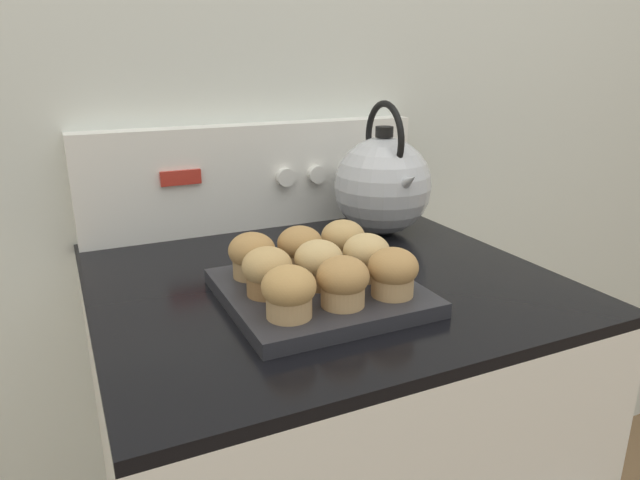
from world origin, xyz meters
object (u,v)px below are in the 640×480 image
Objects in this scene: muffin_r0_c0 at (289,292)px; muffin_r0_c1 at (343,281)px; muffin_r0_c2 at (393,272)px; tea_kettle at (383,184)px; muffin_pan at (319,292)px; muffin_r1_c0 at (267,271)px; muffin_r2_c2 at (343,241)px; muffin_r2_c0 at (252,255)px; muffin_r1_c1 at (319,263)px; muffin_r1_c2 at (366,256)px; muffin_r2_c1 at (300,248)px.

muffin_r0_c0 and muffin_r0_c1 have the same top height.
muffin_r0_c2 is 0.37m from tea_kettle.
muffin_r1_c0 is at bearing 178.59° from muffin_pan.
muffin_pan is 3.84× the size of muffin_r2_c2.
muffin_r0_c0 is (-0.08, -0.08, 0.05)m from muffin_pan.
muffin_pan is at bearing -44.59° from muffin_r2_c0.
muffin_r0_c1 is at bearing -128.38° from tea_kettle.
muffin_r1_c1 and muffin_r2_c0 have the same top height.
muffin_r0_c0 is at bearing -91.02° from muffin_r2_c0.
muffin_r0_c1 is at bearing -45.14° from muffin_r1_c0.
muffin_r1_c2 is 0.27× the size of tea_kettle.
muffin_r2_c0 is at bearing -152.86° from tea_kettle.
muffin_pan is 0.09m from muffin_r1_c0.
muffin_r1_c2 is at bearing 25.92° from muffin_r0_c0.
muffin_r1_c2 is (0.08, -0.00, 0.05)m from muffin_pan.
muffin_pan is 0.05m from muffin_r1_c1.
muffin_pan is 3.84× the size of muffin_r0_c0.
muffin_r1_c0 reaches higher than muffin_pan.
muffin_r0_c0 is 0.16m from muffin_r2_c0.
tea_kettle is at bearing 61.25° from muffin_r0_c2.
muffin_r2_c0 is (-0.08, 0.08, 0.00)m from muffin_r1_c1.
muffin_r1_c2 is at bearing -91.48° from muffin_r2_c2.
muffin_r0_c0 is 0.08m from muffin_r1_c0.
muffin_r1_c1 is at bearing -45.06° from muffin_r2_c0.
muffin_r2_c1 is at bearing 42.12° from muffin_r1_c0.
muffin_pan is 1.04× the size of tea_kettle.
muffin_r2_c2 is (0.16, 0.00, 0.00)m from muffin_r2_c0.
muffin_r0_c0 is 1.00× the size of muffin_r2_c1.
muffin_r2_c2 is (0.16, 0.08, 0.00)m from muffin_r1_c0.
muffin_r1_c2 is at bearing -1.50° from muffin_r1_c1.
muffin_r0_c1 is 1.00× the size of muffin_r2_c0.
muffin_pan is 0.09m from muffin_r2_c1.
tea_kettle is at bearing 44.15° from muffin_r0_c0.
muffin_pan is 0.12m from muffin_r0_c0.
muffin_r0_c0 is 1.00× the size of muffin_r0_c2.
tea_kettle is at bearing 27.14° from muffin_r2_c0.
muffin_r2_c0 is at bearing 134.94° from muffin_r1_c1.
muffin_r0_c0 is at bearing -90.21° from muffin_r1_c0.
muffin_r2_c1 is (-0.08, 0.15, 0.00)m from muffin_r0_c2.
muffin_r0_c1 is 1.00× the size of muffin_r0_c2.
muffin_r1_c1 is at bearing 136.37° from muffin_r0_c2.
muffin_r2_c1 is at bearing 133.76° from muffin_r1_c2.
muffin_r2_c1 is at bearing 87.67° from muffin_r1_c1.
muffin_r2_c2 is (0.08, 0.08, 0.00)m from muffin_r1_c1.
muffin_r0_c2 is 1.00× the size of muffin_r2_c0.
muffin_r0_c1 is 1.00× the size of muffin_r2_c1.
muffin_r0_c2 is at bearing -118.75° from tea_kettle.
muffin_r1_c0 is at bearing 153.66° from muffin_r0_c2.
muffin_r0_c2 is at bearing -63.41° from muffin_r2_c1.
muffin_r2_c2 is (0.08, 0.00, 0.00)m from muffin_r2_c1.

